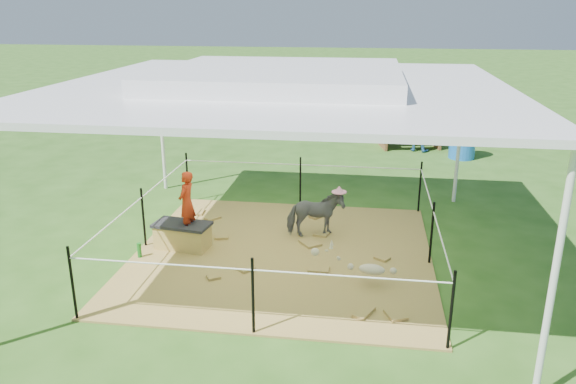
# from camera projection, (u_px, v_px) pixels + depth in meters

# --- Properties ---
(ground) EXTENTS (90.00, 90.00, 0.00)m
(ground) POSITION_uv_depth(u_px,v_px,m) (283.00, 255.00, 8.81)
(ground) COLOR #2D5919
(ground) RESTS_ON ground
(hay_patch) EXTENTS (4.60, 4.60, 0.03)m
(hay_patch) POSITION_uv_depth(u_px,v_px,m) (283.00, 254.00, 8.81)
(hay_patch) COLOR brown
(hay_patch) RESTS_ON ground
(canopy_tent) EXTENTS (6.30, 6.30, 2.90)m
(canopy_tent) POSITION_uv_depth(u_px,v_px,m) (282.00, 82.00, 7.96)
(canopy_tent) COLOR silver
(canopy_tent) RESTS_ON ground
(rope_fence) EXTENTS (4.54, 4.54, 1.00)m
(rope_fence) POSITION_uv_depth(u_px,v_px,m) (282.00, 217.00, 8.61)
(rope_fence) COLOR black
(rope_fence) RESTS_ON ground
(straw_bale) EXTENTS (0.89, 0.53, 0.37)m
(straw_bale) POSITION_uv_depth(u_px,v_px,m) (183.00, 237.00, 8.97)
(straw_bale) COLOR #A98A3D
(straw_bale) RESTS_ON hay_patch
(dark_cloth) EXTENTS (0.95, 0.59, 0.05)m
(dark_cloth) POSITION_uv_depth(u_px,v_px,m) (182.00, 225.00, 8.90)
(dark_cloth) COLOR black
(dark_cloth) RESTS_ON straw_bale
(woman) EXTENTS (0.29, 0.40, 1.00)m
(woman) POSITION_uv_depth(u_px,v_px,m) (186.00, 196.00, 8.74)
(woman) COLOR #B72A11
(woman) RESTS_ON straw_bale
(green_bottle) EXTENTS (0.07, 0.07, 0.23)m
(green_bottle) POSITION_uv_depth(u_px,v_px,m) (139.00, 250.00, 8.64)
(green_bottle) COLOR #186E1D
(green_bottle) RESTS_ON hay_patch
(pony) EXTENTS (1.01, 0.68, 0.78)m
(pony) POSITION_uv_depth(u_px,v_px,m) (315.00, 215.00, 9.33)
(pony) COLOR #46464B
(pony) RESTS_ON hay_patch
(pink_hat) EXTENTS (0.24, 0.24, 0.11)m
(pink_hat) POSITION_uv_depth(u_px,v_px,m) (316.00, 189.00, 9.19)
(pink_hat) COLOR pink
(pink_hat) RESTS_ON pony
(foal) EXTENTS (1.00, 0.64, 0.52)m
(foal) POSITION_uv_depth(u_px,v_px,m) (372.00, 267.00, 7.75)
(foal) COLOR #C6B291
(foal) RESTS_ON hay_patch
(trash_barrel) EXTENTS (0.75, 0.75, 1.01)m
(trash_barrel) POSITION_uv_depth(u_px,v_px,m) (463.00, 139.00, 14.23)
(trash_barrel) COLOR blue
(trash_barrel) RESTS_ON ground
(picnic_table_near) EXTENTS (2.14, 1.73, 0.79)m
(picnic_table_near) POSITION_uv_depth(u_px,v_px,m) (408.00, 131.00, 15.58)
(picnic_table_near) COLOR #56331D
(picnic_table_near) RESTS_ON ground
(picnic_table_far) EXTENTS (1.81, 1.39, 0.71)m
(picnic_table_far) POSITION_uv_depth(u_px,v_px,m) (511.00, 127.00, 16.27)
(picnic_table_far) COLOR #52391C
(picnic_table_far) RESTS_ON ground
(distant_person) EXTENTS (0.79, 0.71, 1.31)m
(distant_person) POSITION_uv_depth(u_px,v_px,m) (419.00, 127.00, 14.91)
(distant_person) COLOR #3477C3
(distant_person) RESTS_ON ground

